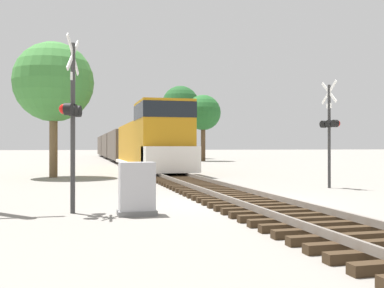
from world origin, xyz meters
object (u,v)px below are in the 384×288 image
Objects in this scene: tree_far_right at (54,82)px; freight_train at (121,145)px; crossing_signal_near at (72,114)px; tree_mid_background at (203,113)px; crossing_signal_far at (330,127)px; tree_deep_background at (180,105)px; relay_cabinet at (137,189)px.

freight_train is at bearing 76.93° from tree_far_right.
tree_mid_background reaches higher than crossing_signal_near.
freight_train is 10.09m from tree_mid_background.
freight_train is 35.65m from crossing_signal_far.
tree_far_right is 0.97× the size of tree_mid_background.
crossing_signal_far is 33.81m from tree_mid_background.
freight_train is at bearing 168.67° from tree_mid_background.
tree_deep_background is (-0.17, 11.07, 1.93)m from tree_mid_background.
tree_mid_background reaches higher than crossing_signal_far.
relay_cabinet is at bearing -107.93° from tree_mid_background.
crossing_signal_far is 0.43× the size of tree_deep_background.
relay_cabinet is (-3.33, -40.51, -1.15)m from freight_train.
tree_far_right is (-6.05, -26.04, 3.38)m from freight_train.
tree_deep_background is (3.85, 44.50, 4.97)m from crossing_signal_far.
relay_cabinet is at bearing 83.01° from crossing_signal_near.
tree_far_right is at bearing -122.18° from tree_mid_background.
tree_far_right reaches higher than relay_cabinet.
crossing_signal_far is at bearing -94.95° from tree_deep_background.
relay_cabinet is at bearing 113.08° from crossing_signal_far.
relay_cabinet is at bearing -79.38° from tree_far_right.
tree_deep_background is at bearing 45.69° from freight_train.
crossing_signal_near is at bearing 105.69° from crossing_signal_far.
tree_far_right is (-1.15, 13.77, 2.65)m from crossing_signal_near.
freight_train is 7.98× the size of tree_mid_background.
tree_deep_background is at bearing 66.88° from tree_far_right.
freight_train is 13.63× the size of crossing_signal_near.
crossing_signal_near reaches higher than crossing_signal_far.
crossing_signal_near is 2.54m from relay_cabinet.
freight_train is at bearing -0.27° from crossing_signal_far.
tree_deep_background is at bearing 90.90° from tree_mid_background.
tree_deep_background reaches higher than crossing_signal_near.
tree_deep_background reaches higher than relay_cabinet.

